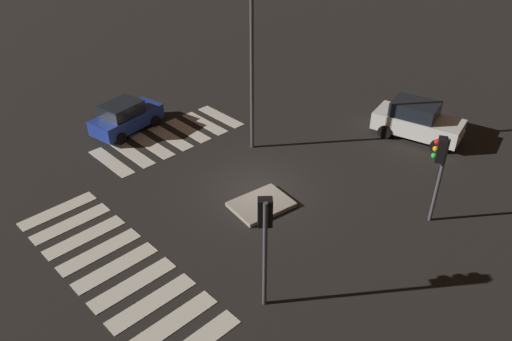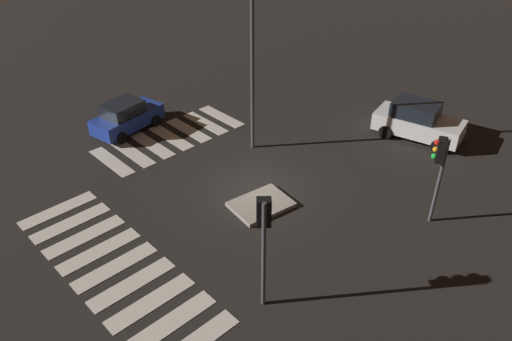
# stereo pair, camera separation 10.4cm
# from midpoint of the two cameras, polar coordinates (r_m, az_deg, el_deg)

# --- Properties ---
(ground_plane) EXTENTS (80.00, 80.00, 0.00)m
(ground_plane) POSITION_cam_midpoint_polar(r_m,az_deg,el_deg) (21.98, 0.14, -2.18)
(ground_plane) COLOR black
(traffic_island) EXTENTS (2.65, 2.14, 0.18)m
(traffic_island) POSITION_cam_midpoint_polar(r_m,az_deg,el_deg) (20.94, 0.72, -3.92)
(traffic_island) COLOR gray
(traffic_island) RESTS_ON ground
(car_blue) EXTENTS (4.04, 2.32, 1.68)m
(car_blue) POSITION_cam_midpoint_polar(r_m,az_deg,el_deg) (27.10, -14.52, 6.01)
(car_blue) COLOR #1E389E
(car_blue) RESTS_ON ground
(car_white) EXTENTS (2.84, 4.68, 1.92)m
(car_white) POSITION_cam_midpoint_polar(r_m,az_deg,el_deg) (26.84, 18.15, 5.40)
(car_white) COLOR silver
(car_white) RESTS_ON ground
(traffic_light_west) EXTENTS (0.54, 0.53, 3.76)m
(traffic_light_west) POSITION_cam_midpoint_polar(r_m,az_deg,el_deg) (19.88, 20.45, 1.12)
(traffic_light_west) COLOR #47474C
(traffic_light_west) RESTS_ON ground
(traffic_light_north) EXTENTS (0.54, 0.53, 4.16)m
(traffic_light_north) POSITION_cam_midpoint_polar(r_m,az_deg,el_deg) (14.99, 1.10, -6.47)
(traffic_light_north) COLOR #47474C
(traffic_light_north) RESTS_ON ground
(street_lamp) EXTENTS (0.56, 0.56, 8.28)m
(street_lamp) POSITION_cam_midpoint_polar(r_m,az_deg,el_deg) (22.79, -0.29, 14.92)
(street_lamp) COLOR #47474C
(street_lamp) RESTS_ON ground
(crosswalk_near) EXTENTS (7.60, 3.20, 0.02)m
(crosswalk_near) POSITION_cam_midpoint_polar(r_m,az_deg,el_deg) (26.31, -9.64, 3.77)
(crosswalk_near) COLOR silver
(crosswalk_near) RESTS_ON ground
(crosswalk_side) EXTENTS (3.20, 9.90, 0.02)m
(crosswalk_side) POSITION_cam_midpoint_polar(r_m,az_deg,el_deg) (18.93, -15.70, -10.57)
(crosswalk_side) COLOR silver
(crosswalk_side) RESTS_ON ground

